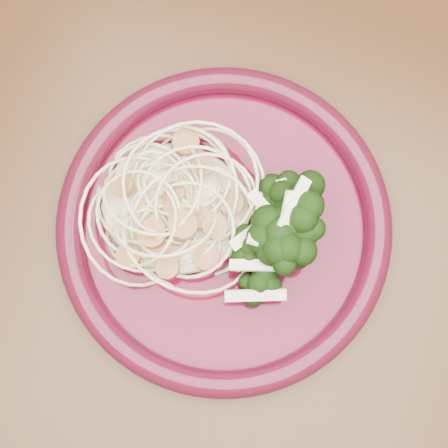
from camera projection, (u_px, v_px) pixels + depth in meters
name	position (u px, v px, depth m)	size (l,w,h in m)	color
dining_table	(161.00, 258.00, 0.64)	(1.20, 0.80, 0.75)	#472814
dinner_plate	(224.00, 226.00, 0.53)	(0.29, 0.29, 0.02)	#4B0618
spaghetti_pile	(175.00, 206.00, 0.53)	(0.13, 0.11, 0.03)	beige
scallop_cluster	(172.00, 196.00, 0.49)	(0.12, 0.12, 0.04)	#A66B39
broccoli_pile	(286.00, 244.00, 0.51)	(0.09, 0.15, 0.05)	black
onion_garnish	(290.00, 238.00, 0.48)	(0.06, 0.10, 0.05)	white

